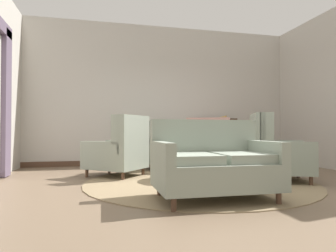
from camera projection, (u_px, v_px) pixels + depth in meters
The scene contains 14 objects.
ground at pixel (206, 186), 4.26m from camera, with size 8.99×8.99×0.00m, color brown.
wall_back at pixel (163, 95), 7.18m from camera, with size 6.58×0.08×3.34m, color #BCB7AD.
baseboard_back at pixel (164, 162), 7.09m from camera, with size 6.42×0.03×0.12m, color #4C3323.
area_rug at pixel (199, 182), 4.56m from camera, with size 3.49×3.49×0.01m, color #847051.
coffee_table at pixel (191, 153), 4.77m from camera, with size 0.85×0.85×0.53m.
porcelain_vase at pixel (194, 139), 4.80m from camera, with size 0.16×0.16×0.33m.
settee at pixel (213, 165), 3.42m from camera, with size 1.36×0.87×0.93m.
armchair_near_sideboard at pixel (164, 149), 6.11m from camera, with size 1.02×1.01×1.00m.
armchair_beside_settee at pixel (275, 153), 4.68m from camera, with size 1.11×1.10×1.07m.
armchair_far_left at pixel (210, 149), 5.92m from camera, with size 1.13×1.16×1.05m.
armchair_foreground_right at pixel (120, 152), 5.14m from camera, with size 1.20×1.18×1.06m.
side_table at pixel (251, 150), 5.89m from camera, with size 0.46×0.46×0.69m.
sideboard at pixel (220, 144), 7.18m from camera, with size 1.05×0.36×1.12m.
gramophone at pixel (223, 121), 7.11m from camera, with size 0.35×0.42×0.47m.
Camera 1 is at (-1.50, -4.04, 0.78)m, focal length 31.59 mm.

